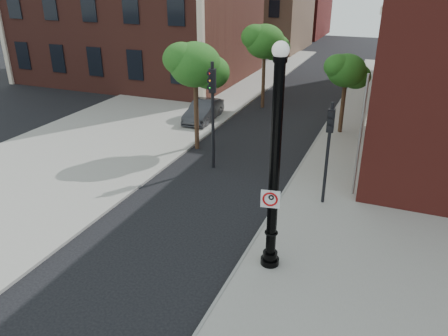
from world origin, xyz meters
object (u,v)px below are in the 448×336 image
at_px(parked_car, 204,111).
at_px(traffic_signal_right, 329,138).
at_px(lamppost, 274,175).
at_px(no_parking_sign, 270,199).
at_px(traffic_signal_left, 212,99).

relative_size(parked_car, traffic_signal_right, 0.95).
height_order(lamppost, parked_car, lamppost).
relative_size(no_parking_sign, traffic_signal_left, 0.11).
height_order(lamppost, traffic_signal_left, lamppost).
xyz_separation_m(no_parking_sign, parked_car, (-8.32, 13.26, -1.87)).
xyz_separation_m(lamppost, no_parking_sign, (-0.03, -0.18, -0.72)).
bearing_deg(traffic_signal_left, traffic_signal_right, -35.15).
height_order(lamppost, traffic_signal_right, lamppost).
bearing_deg(traffic_signal_right, lamppost, -104.26).
bearing_deg(traffic_signal_left, no_parking_sign, -72.39).
bearing_deg(no_parking_sign, lamppost, 69.50).
relative_size(parked_car, traffic_signal_left, 0.80).
relative_size(no_parking_sign, parked_car, 0.14).
bearing_deg(lamppost, traffic_signal_left, 126.49).
bearing_deg(parked_car, traffic_signal_left, -65.82).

